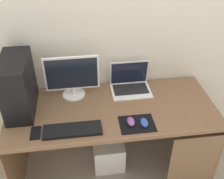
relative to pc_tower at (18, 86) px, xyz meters
The scene contains 12 objects.
ground_plane 1.19m from the pc_tower, ahead, with size 8.00×8.00×0.00m, color #9E9384.
wall_back 0.83m from the pc_tower, 23.15° to the left, with size 4.00×0.05×2.60m.
desk 0.81m from the pc_tower, ahead, with size 1.66×0.70×0.74m.
pc_tower is the anchor object (origin of this frame).
monitor 0.42m from the pc_tower, 16.83° to the left, with size 0.44×0.19×0.37m.
laptop 0.92m from the pc_tower, ahead, with size 0.34×0.25×0.24m.
keyboard 0.54m from the pc_tower, 39.17° to the right, with size 0.42×0.14×0.02m, color black.
mousepad 0.93m from the pc_tower, 19.41° to the right, with size 0.26×0.20×0.01m, color black.
mouse_left 0.89m from the pc_tower, 19.78° to the right, with size 0.06×0.10×0.03m, color #8C4C99.
mouse_right 0.98m from the pc_tower, 19.27° to the right, with size 0.06×0.10×0.03m, color #2D51B2.
cell_phone 0.39m from the pc_tower, 67.93° to the right, with size 0.07×0.13×0.01m, color black.
subwoofer 1.07m from the pc_tower, ahead, with size 0.28×0.28×0.28m, color white.
Camera 1 is at (-0.23, -1.67, 2.12)m, focal length 43.67 mm.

